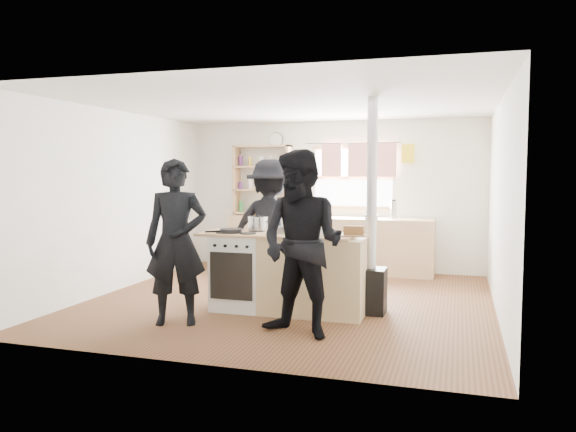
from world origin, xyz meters
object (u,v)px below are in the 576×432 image
at_px(thermos, 393,210).
at_px(flue_heater, 371,258).
at_px(cooking_island, 288,273).
at_px(stockpot_counter, 316,226).
at_px(person_near_left, 176,242).
at_px(stockpot_stove, 258,224).
at_px(bread_board, 354,232).
at_px(person_far, 270,227).
at_px(person_near_right, 302,244).
at_px(roast_tray, 284,230).
at_px(skillet_greens, 231,230).

bearing_deg(thermos, flue_heater, -89.35).
xyz_separation_m(cooking_island, stockpot_counter, (0.34, -0.01, 0.56)).
bearing_deg(person_near_left, thermos, 41.93).
xyz_separation_m(stockpot_stove, bread_board, (1.24, -0.26, -0.04)).
bearing_deg(thermos, stockpot_counter, -101.53).
xyz_separation_m(thermos, person_far, (-1.44, -1.86, -0.14)).
bearing_deg(thermos, stockpot_stove, -117.99).
distance_m(stockpot_counter, person_near_left, 1.59).
distance_m(stockpot_stove, bread_board, 1.26).
bearing_deg(cooking_island, stockpot_counter, -2.15).
relative_size(flue_heater, person_far, 1.38).
bearing_deg(bread_board, person_near_left, -156.03).
xyz_separation_m(person_near_right, person_far, (-0.95, 1.80, -0.03)).
bearing_deg(roast_tray, flue_heater, 10.60).
bearing_deg(stockpot_counter, person_near_left, -148.42).
relative_size(stockpot_stove, person_near_left, 0.14).
bearing_deg(cooking_island, person_near_left, -140.09).
bearing_deg(person_near_left, roast_tray, 23.37).
height_order(thermos, bread_board, thermos).
bearing_deg(cooking_island, flue_heater, 14.09).
height_order(bread_board, person_far, person_far).
bearing_deg(person_near_left, stockpot_counter, 11.47).
bearing_deg(stockpot_counter, roast_tray, 171.75).
xyz_separation_m(stockpot_stove, flue_heater, (1.39, 0.03, -0.37)).
height_order(flue_heater, person_near_left, flue_heater).
xyz_separation_m(roast_tray, stockpot_stove, (-0.38, 0.16, 0.05)).
bearing_deg(person_far, thermos, -127.27).
bearing_deg(stockpot_counter, stockpot_stove, 164.27).
height_order(flue_heater, person_near_right, flue_heater).
relative_size(roast_tray, person_near_right, 0.20).
xyz_separation_m(stockpot_stove, person_near_right, (0.87, -1.10, -0.08)).
height_order(skillet_greens, person_far, person_far).
bearing_deg(thermos, person_far, -127.70).
distance_m(stockpot_stove, flue_heater, 1.44).
xyz_separation_m(cooking_island, person_far, (-0.53, 0.91, 0.44)).
distance_m(stockpot_stove, person_near_right, 1.41).
bearing_deg(bread_board, thermos, 87.47).
relative_size(roast_tray, flue_heater, 0.15).
distance_m(stockpot_stove, person_far, 0.71).
relative_size(cooking_island, flue_heater, 0.79).
xyz_separation_m(thermos, skillet_greens, (-1.58, -2.89, -0.09)).
relative_size(cooking_island, roast_tray, 5.29).
bearing_deg(person_near_right, thermos, 97.85).
relative_size(stockpot_stove, flue_heater, 0.10).
distance_m(stockpot_counter, person_near_right, 0.89).
xyz_separation_m(thermos, cooking_island, (-0.91, -2.77, -0.58)).
bearing_deg(roast_tray, thermos, 70.22).
xyz_separation_m(stockpot_stove, person_near_left, (-0.56, -1.05, -0.12)).
bearing_deg(person_near_left, flue_heater, 8.88).
xyz_separation_m(flue_heater, person_near_right, (-0.52, -1.13, 0.29)).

